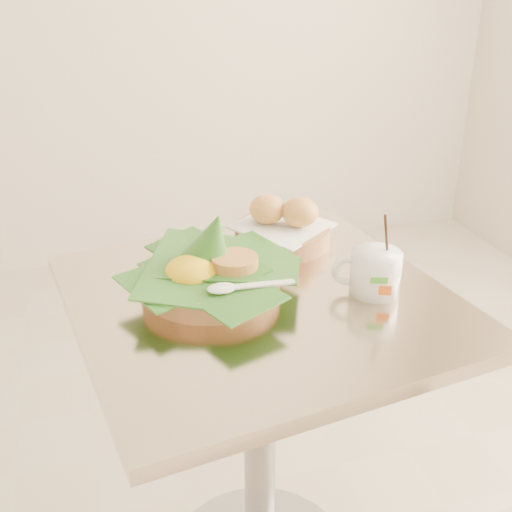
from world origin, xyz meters
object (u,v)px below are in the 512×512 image
object	(u,v)px
cafe_table	(260,388)
coffee_mug	(374,271)
rice_basket	(210,269)
bread_basket	(283,227)

from	to	relation	value
cafe_table	coffee_mug	world-z (taller)	coffee_mug
cafe_table	coffee_mug	xyz separation A→B (m)	(0.21, -0.05, 0.27)
cafe_table	rice_basket	bearing A→B (deg)	150.93
rice_basket	bread_basket	bearing A→B (deg)	39.53
rice_basket	bread_basket	distance (m)	0.27
bread_basket	coffee_mug	bearing A→B (deg)	-69.87
rice_basket	bread_basket	size ratio (longest dim) A/B	1.33
coffee_mug	rice_basket	bearing A→B (deg)	162.25
cafe_table	bread_basket	xyz separation A→B (m)	(0.12, 0.22, 0.26)
bread_basket	coffee_mug	distance (m)	0.28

